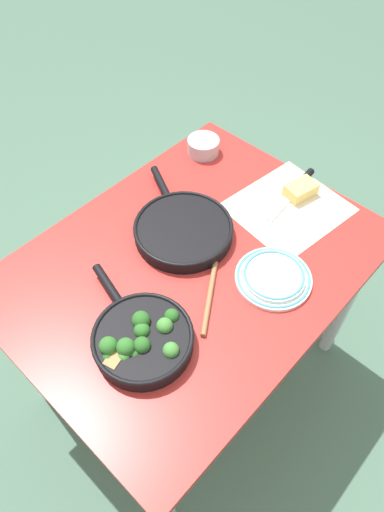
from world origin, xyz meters
TOP-DOWN VIEW (x-y plane):
  - ground_plane at (0.00, 0.00)m, footprint 14.00×14.00m
  - dining_table_red at (0.00, 0.00)m, footprint 1.06×0.81m
  - skillet_broccoli at (-0.28, -0.09)m, footprint 0.25×0.39m
  - skillet_eggs at (0.05, 0.09)m, footprint 0.30×0.41m
  - wooden_spoon at (0.01, -0.07)m, footprint 0.30×0.21m
  - parchment_sheet at (0.36, -0.08)m, footprint 0.37×0.34m
  - grater_knife at (0.45, -0.05)m, footprint 0.27×0.05m
  - cheese_block at (0.44, -0.07)m, footprint 0.11×0.09m
  - dinner_plate_stack at (0.11, -0.21)m, footprint 0.22×0.22m
  - prep_bowl_steel at (0.38, 0.30)m, footprint 0.11×0.11m

SIDE VIEW (x-z plane):
  - ground_plane at x=0.00m, z-range 0.00..0.00m
  - dining_table_red at x=0.00m, z-range 0.28..1.02m
  - parchment_sheet at x=0.36m, z-range 0.74..0.75m
  - wooden_spoon at x=0.01m, z-range 0.74..0.76m
  - grater_knife at x=0.45m, z-range 0.74..0.76m
  - dinner_plate_stack at x=0.11m, z-range 0.74..0.77m
  - cheese_block at x=0.44m, z-range 0.74..0.79m
  - skillet_eggs at x=0.05m, z-range 0.75..0.79m
  - prep_bowl_steel at x=0.38m, z-range 0.74..0.80m
  - skillet_broccoli at x=-0.28m, z-range 0.74..0.81m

